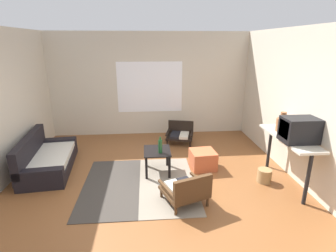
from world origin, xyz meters
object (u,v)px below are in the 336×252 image
Objects in this scene: couch at (46,160)px; armchair_by_window at (180,133)px; armchair_striped_foreground at (186,190)px; glass_bottle at (160,146)px; clay_vase at (282,124)px; coffee_table at (157,155)px; wicker_basket at (264,176)px; ottoman_orange at (203,160)px; crt_television at (299,130)px; console_shelf at (289,142)px.

couch is 3.10m from armchair_by_window.
glass_bottle is (-0.35, 1.00, 0.33)m from armchair_striped_foreground.
armchair_by_window is 2.59m from clay_vase.
clay_vase reaches higher than couch.
coffee_table is (2.18, -0.28, 0.14)m from couch.
wicker_basket is at bearing -58.76° from armchair_by_window.
wicker_basket is at bearing -32.80° from ottoman_orange.
coffee_table is at bearing 164.23° from wicker_basket.
coffee_table is 1.18m from armchair_striped_foreground.
armchair_striped_foreground is at bearing -172.14° from crt_television.
clay_vase is (4.43, -0.61, 0.81)m from couch.
coffee_table is at bearing -7.41° from couch.
armchair_by_window is at bearing 121.24° from wicker_basket.
console_shelf reaches higher than ottoman_orange.
armchair_by_window is at bearing 126.44° from console_shelf.
wicker_basket is at bearing 168.18° from console_shelf.
clay_vase is (0.00, 0.29, 0.24)m from console_shelf.
coffee_table is 2.39× the size of wicker_basket.
ottoman_orange is (0.52, 1.21, -0.08)m from armchair_striped_foreground.
glass_bottle is 1.24× the size of wicker_basket.
glass_bottle reaches higher than armchair_by_window.
console_shelf is at bearing -12.90° from glass_bottle.
console_shelf is 0.75m from wicker_basket.
crt_television reaches higher than ottoman_orange.
glass_bottle is 1.97m from wicker_basket.
ottoman_orange is (3.10, -0.18, -0.03)m from couch.
coffee_table reaches higher than ottoman_orange.
clay_vase reaches higher than coffee_table.
crt_television reaches higher than armchair_striped_foreground.
coffee_table is at bearing 171.84° from clay_vase.
clay_vase is at bearing 90.00° from console_shelf.
glass_bottle reaches higher than wicker_basket.
clay_vase is (1.60, -1.88, 0.78)m from armchair_by_window.
coffee_table is at bearing 164.79° from console_shelf.
clay_vase is at bearing -8.16° from coffee_table.
armchair_striped_foreground is at bearing -95.20° from armchair_by_window.
crt_television is 1.72× the size of glass_bottle.
crt_television is at bearing -18.81° from glass_bottle.
ottoman_orange is 1.19m from wicker_basket.
clay_vase is 2.24m from glass_bottle.
armchair_by_window is 2.43× the size of glass_bottle.
wicker_basket is at bearing -146.12° from clay_vase.
armchair_striped_foreground is 1.69× the size of ottoman_orange.
crt_television reaches higher than wicker_basket.
glass_bottle is at bearing 109.19° from armchair_striped_foreground.
wicker_basket is (1.00, -0.64, -0.06)m from ottoman_orange.
couch is 7.09× the size of wicker_basket.
couch is 3.74× the size of ottoman_orange.
armchair_striped_foreground is 1.11m from glass_bottle.
armchair_striped_foreground is at bearing -156.92° from clay_vase.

